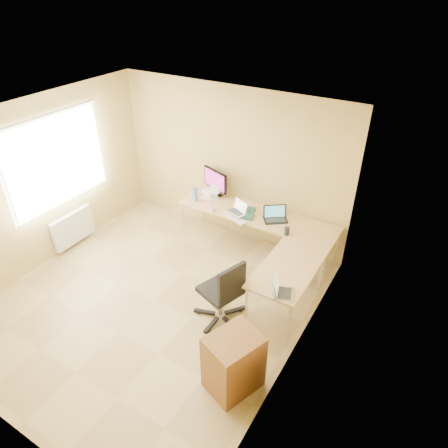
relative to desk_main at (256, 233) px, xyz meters
The scene contains 25 objects.
floor 2.02m from the desk_main, 111.40° to the right, with size 4.50×4.50×0.00m, color tan.
ceiling 2.99m from the desk_main, 111.40° to the right, with size 4.50×4.50×0.00m, color white.
wall_back 1.25m from the desk_main, 151.11° to the left, with size 4.50×4.50×0.00m, color tan.
wall_left 3.50m from the desk_main, 146.78° to the right, with size 4.50×4.50×0.00m, color tan.
wall_right 2.49m from the desk_main, 53.38° to the right, with size 4.50×4.50×0.00m, color tan.
desk_main is the anchor object (origin of this frame).
desk_return 1.40m from the desk_main, 45.73° to the right, with size 0.70×1.30×0.73m, color tan.
monitor 1.12m from the desk_main, 167.71° to the left, with size 0.56×0.18×0.48m, color black.
book_stack 0.43m from the desk_main, 147.71° to the right, with size 0.25×0.34×0.06m, color #235D55.
laptop_center 0.62m from the desk_main, 141.18° to the right, with size 0.30×0.23×0.19m, color silver.
laptop_black 0.58m from the desk_main, ahead, with size 0.36×0.27×0.23m, color black.
keyboard 0.54m from the desk_main, 130.56° to the right, with size 0.46×0.13×0.02m, color white.
mouse 0.39m from the desk_main, 142.90° to the right, with size 0.10×0.06×0.04m, color white.
mug 0.82m from the desk_main, 155.34° to the right, with size 0.10×0.10×0.10m, color silver.
cd_stack 0.59m from the desk_main, 162.66° to the right, with size 0.11×0.11×0.03m, color silver.
water_bottle 1.22m from the desk_main, behind, with size 0.07×0.07×0.26m, color #4576DA.
papers 1.06m from the desk_main, behind, with size 0.18×0.26×0.01m, color silver.
white_box 1.12m from the desk_main, behind, with size 0.23×0.17×0.08m, color white.
desk_fan 1.00m from the desk_main, behind, with size 0.19×0.19×0.24m, color white.
black_cup 0.83m from the desk_main, 24.89° to the right, with size 0.07×0.07×0.13m, color #242424.
laptop_return 1.94m from the desk_main, 53.25° to the right, with size 0.25×0.32×0.21m, color silver.
office_chair 1.65m from the desk_main, 79.98° to the right, with size 0.62×0.62×1.03m, color black.
cabinet 2.64m from the desk_main, 68.43° to the right, with size 0.47×0.58×0.80m, color #985A39.
radiator 3.11m from the desk_main, 152.24° to the right, with size 0.09×0.80×0.55m, color white.
window 3.35m from the desk_main, 152.41° to the right, with size 0.10×1.80×1.40m, color white.
Camera 1 is at (3.11, -3.17, 4.11)m, focal length 32.22 mm.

